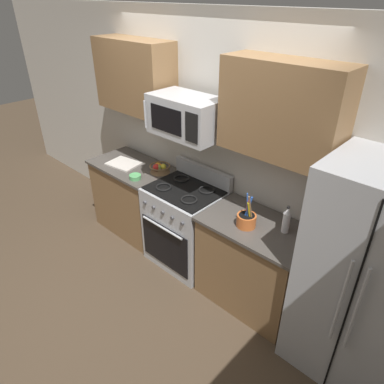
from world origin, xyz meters
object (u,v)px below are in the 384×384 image
(refrigerator, at_px, (368,281))
(prep_bowl, at_px, (135,177))
(range_oven, at_px, (185,225))
(bottle_vinegar, at_px, (286,220))
(utensil_crock, at_px, (246,220))
(fruit_basket, at_px, (160,168))
(microwave, at_px, (186,116))
(cutting_board, at_px, (123,164))
(bottle_hot_sauce, at_px, (311,226))

(refrigerator, bearing_deg, prep_bowl, -175.92)
(range_oven, bearing_deg, prep_bowl, -161.70)
(bottle_vinegar, distance_m, prep_bowl, 1.72)
(utensil_crock, bearing_deg, refrigerator, 3.79)
(bottle_vinegar, bearing_deg, fruit_basket, 178.96)
(range_oven, height_order, microwave, microwave)
(fruit_basket, bearing_deg, range_oven, -11.79)
(utensil_crock, height_order, fruit_basket, utensil_crock)
(cutting_board, height_order, bottle_vinegar, bottle_vinegar)
(prep_bowl, bearing_deg, bottle_vinegar, 8.93)
(range_oven, distance_m, fruit_basket, 0.71)
(refrigerator, xyz_separation_m, microwave, (-1.85, 0.04, 0.80))
(prep_bowl, bearing_deg, microwave, 20.70)
(fruit_basket, bearing_deg, cutting_board, -161.32)
(fruit_basket, height_order, prep_bowl, fruit_basket)
(range_oven, distance_m, refrigerator, 1.90)
(range_oven, height_order, fruit_basket, range_oven)
(range_oven, bearing_deg, utensil_crock, -5.87)
(microwave, bearing_deg, fruit_basket, 171.20)
(refrigerator, xyz_separation_m, fruit_basket, (-2.36, 0.12, 0.07))
(fruit_basket, bearing_deg, refrigerator, -2.97)
(utensil_crock, bearing_deg, fruit_basket, 171.87)
(range_oven, xyz_separation_m, bottle_hot_sauce, (1.30, 0.16, 0.53))
(cutting_board, relative_size, prep_bowl, 2.75)
(microwave, height_order, cutting_board, microwave)
(refrigerator, bearing_deg, cutting_board, -179.29)
(range_oven, bearing_deg, microwave, 90.08)
(fruit_basket, xyz_separation_m, bottle_hot_sauce, (1.80, 0.05, 0.05))
(utensil_crock, height_order, bottle_hot_sauce, utensil_crock)
(range_oven, xyz_separation_m, cutting_board, (-0.97, -0.05, 0.44))
(microwave, bearing_deg, bottle_hot_sauce, 5.84)
(range_oven, xyz_separation_m, prep_bowl, (-0.58, -0.19, 0.46))
(range_oven, distance_m, microwave, 1.22)
(refrigerator, height_order, bottle_hot_sauce, refrigerator)
(bottle_hot_sauce, bearing_deg, prep_bowl, -169.41)
(cutting_board, bearing_deg, refrigerator, 0.71)
(cutting_board, height_order, bottle_hot_sauce, bottle_hot_sauce)
(refrigerator, distance_m, prep_bowl, 2.44)
(range_oven, bearing_deg, bottle_vinegar, 3.87)
(cutting_board, distance_m, bottle_vinegar, 2.09)
(fruit_basket, height_order, bottle_hot_sauce, bottle_hot_sauce)
(microwave, xyz_separation_m, bottle_vinegar, (1.12, 0.05, -0.67))
(bottle_hot_sauce, height_order, bottle_vinegar, bottle_vinegar)
(range_oven, distance_m, cutting_board, 1.07)
(bottle_hot_sauce, xyz_separation_m, bottle_vinegar, (-0.18, -0.08, 0.02))
(range_oven, bearing_deg, cutting_board, -176.91)
(utensil_crock, height_order, bottle_vinegar, utensil_crock)
(prep_bowl, bearing_deg, utensil_crock, 4.30)
(microwave, relative_size, cutting_board, 1.96)
(fruit_basket, bearing_deg, bottle_vinegar, -1.04)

